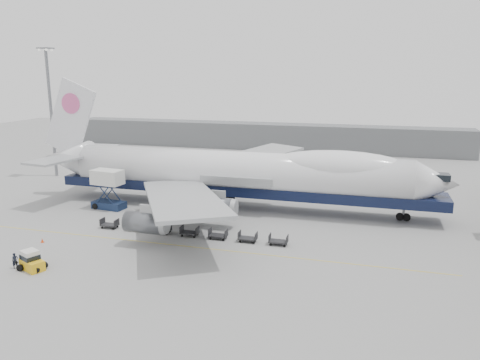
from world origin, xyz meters
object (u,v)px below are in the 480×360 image
(catering_truck, at_px, (108,187))
(baggage_tug, at_px, (31,261))
(airliner, at_px, (240,173))
(ground_worker, at_px, (15,261))

(catering_truck, height_order, baggage_tug, catering_truck)
(airliner, xyz_separation_m, ground_worker, (-16.99, -29.18, -4.76))
(catering_truck, distance_m, baggage_tug, 23.43)
(airliner, height_order, baggage_tug, airliner)
(airliner, bearing_deg, baggage_tug, -117.56)
(catering_truck, xyz_separation_m, baggage_tug, (4.42, -22.87, -2.51))
(airliner, relative_size, ground_worker, 38.66)
(airliner, distance_m, catering_truck, 20.55)
(airliner, xyz_separation_m, catering_truck, (-19.52, -6.05, -2.18))
(airliner, bearing_deg, ground_worker, -120.21)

